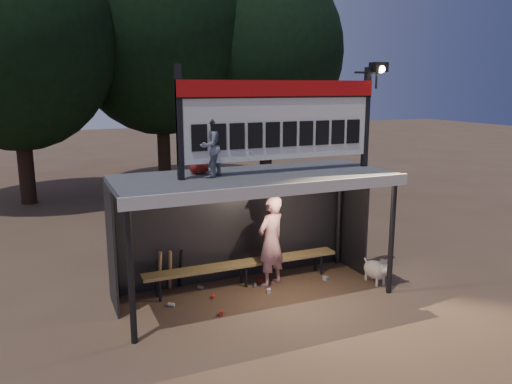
# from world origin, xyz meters

# --- Properties ---
(ground) EXTENTS (80.00, 80.00, 0.00)m
(ground) POSITION_xyz_m (0.00, 0.00, 0.00)
(ground) COLOR #503828
(ground) RESTS_ON ground
(player) EXTENTS (0.78, 0.66, 1.81)m
(player) POSITION_xyz_m (0.49, 0.33, 0.91)
(player) COLOR silver
(player) RESTS_ON ground
(child_a) EXTENTS (0.66, 0.66, 1.08)m
(child_a) POSITION_xyz_m (-0.83, 0.05, 2.86)
(child_a) COLOR slate
(child_a) RESTS_ON dugout_shelter
(child_b) EXTENTS (0.47, 0.33, 0.93)m
(child_b) POSITION_xyz_m (-0.90, 0.46, 2.78)
(child_b) COLOR maroon
(child_b) RESTS_ON dugout_shelter
(dugout_shelter) EXTENTS (5.10, 2.08, 2.32)m
(dugout_shelter) POSITION_xyz_m (0.00, 0.24, 1.85)
(dugout_shelter) COLOR #404042
(dugout_shelter) RESTS_ON ground
(scoreboard_assembly) EXTENTS (4.10, 0.27, 1.99)m
(scoreboard_assembly) POSITION_xyz_m (0.56, -0.01, 3.32)
(scoreboard_assembly) COLOR black
(scoreboard_assembly) RESTS_ON dugout_shelter
(bench) EXTENTS (4.00, 0.35, 0.48)m
(bench) POSITION_xyz_m (0.00, 0.55, 0.43)
(bench) COLOR #997D48
(bench) RESTS_ON ground
(tree_left) EXTENTS (6.46, 6.46, 9.27)m
(tree_left) POSITION_xyz_m (-4.00, 10.00, 5.51)
(tree_left) COLOR black
(tree_left) RESTS_ON ground
(tree_mid) EXTENTS (7.22, 7.22, 10.36)m
(tree_mid) POSITION_xyz_m (1.00, 11.50, 6.17)
(tree_mid) COLOR #302115
(tree_mid) RESTS_ON ground
(tree_right) EXTENTS (6.08, 6.08, 8.72)m
(tree_right) POSITION_xyz_m (5.00, 10.50, 5.19)
(tree_right) COLOR #311F15
(tree_right) RESTS_ON ground
(dog) EXTENTS (0.36, 0.81, 0.49)m
(dog) POSITION_xyz_m (2.46, -0.42, 0.28)
(dog) COLOR silver
(dog) RESTS_ON ground
(bats) EXTENTS (0.48, 0.33, 0.84)m
(bats) POSITION_xyz_m (-1.41, 0.82, 0.43)
(bats) COLOR #A37D4C
(bats) RESTS_ON ground
(litter) EXTENTS (3.30, 1.35, 0.08)m
(litter) POSITION_xyz_m (-0.18, 0.18, 0.04)
(litter) COLOR #A31D1B
(litter) RESTS_ON ground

